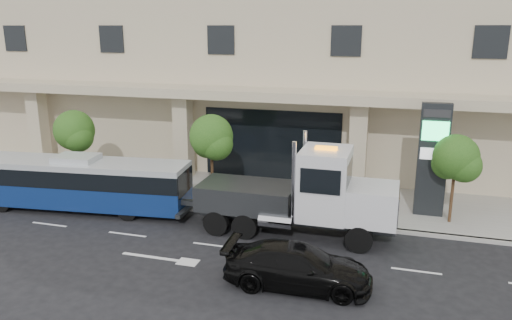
% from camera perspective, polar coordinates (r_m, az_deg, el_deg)
% --- Properties ---
extents(ground, '(120.00, 120.00, 0.00)m').
position_cam_1_polar(ground, '(22.22, -3.47, -8.16)').
color(ground, black).
rests_on(ground, ground).
extents(sidewalk, '(120.00, 6.00, 0.15)m').
position_cam_1_polar(sidewalk, '(26.64, 0.15, -3.96)').
color(sidewalk, gray).
rests_on(sidewalk, ground).
extents(curb, '(120.00, 0.30, 0.15)m').
position_cam_1_polar(curb, '(23.94, -1.86, -6.19)').
color(curb, gray).
rests_on(curb, ground).
extents(convention_center, '(60.00, 17.60, 20.00)m').
position_cam_1_polar(convention_center, '(35.34, 5.08, 16.97)').
color(convention_center, '#B7AC89').
rests_on(convention_center, ground).
extents(tree_left, '(2.27, 2.20, 4.22)m').
position_cam_1_polar(tree_left, '(28.97, -20.01, 2.91)').
color(tree_left, '#422B19').
rests_on(tree_left, sidewalk).
extents(tree_mid, '(2.28, 2.20, 4.38)m').
position_cam_1_polar(tree_mid, '(25.10, -5.08, 2.35)').
color(tree_mid, '#422B19').
rests_on(tree_mid, sidewalk).
extents(tree_right, '(2.10, 2.00, 4.04)m').
position_cam_1_polar(tree_right, '(23.62, 21.92, -0.05)').
color(tree_right, '#422B19').
rests_on(tree_right, sidewalk).
extents(city_bus, '(11.06, 3.44, 2.75)m').
position_cam_1_polar(city_bus, '(25.78, -19.62, -2.41)').
color(city_bus, black).
rests_on(city_bus, ground).
extents(tow_truck, '(9.59, 2.49, 4.38)m').
position_cam_1_polar(tow_truck, '(21.27, 5.55, -4.08)').
color(tow_truck, '#2D3033').
rests_on(tow_truck, ground).
extents(black_sedan, '(5.20, 2.30, 1.48)m').
position_cam_1_polar(black_sedan, '(17.63, 4.79, -11.99)').
color(black_sedan, black).
rests_on(black_sedan, ground).
extents(signage_pylon, '(1.33, 0.51, 5.29)m').
position_cam_1_polar(signage_pylon, '(24.28, 19.51, 0.09)').
color(signage_pylon, black).
rests_on(signage_pylon, sidewalk).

